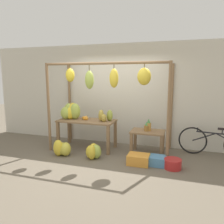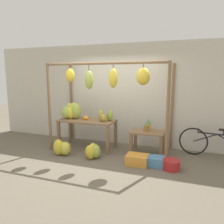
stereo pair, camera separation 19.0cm
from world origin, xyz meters
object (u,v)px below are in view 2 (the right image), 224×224
fruit_crate_white (137,160)px  papaya_pile (106,116)px  banana_pile_ground_right (92,151)px  blue_bucket (171,165)px  pineapple_cluster (148,127)px  banana_pile_ground_left (62,148)px  banana_pile_on_table (72,111)px  fruit_crate_purple (156,161)px  orange_pile (86,118)px  parked_bicycle (216,144)px

fruit_crate_white → papaya_pile: (-1.00, 0.67, 0.80)m
banana_pile_ground_right → fruit_crate_white: banana_pile_ground_right is taller
blue_bucket → fruit_crate_white: bearing=179.5°
pineapple_cluster → banana_pile_ground_left: size_ratio=0.67×
banana_pile_on_table → fruit_crate_purple: bearing=-13.8°
banana_pile_on_table → fruit_crate_white: banana_pile_on_table is taller
banana_pile_on_table → papaya_pile: size_ratio=1.47×
pineapple_cluster → fruit_crate_white: pineapple_cluster is taller
banana_pile_ground_left → papaya_pile: size_ratio=1.14×
fruit_crate_white → papaya_pile: papaya_pile is taller
orange_pile → pineapple_cluster: 1.66m
banana_pile_on_table → banana_pile_ground_right: (0.90, -0.65, -0.80)m
orange_pile → banana_pile_ground_left: 1.02m
orange_pile → parked_bicycle: (3.24, 0.31, -0.46)m
fruit_crate_white → papaya_pile: 1.44m
fruit_crate_white → blue_bucket: bearing=-0.5°
orange_pile → pineapple_cluster: bearing=0.8°
fruit_crate_purple → banana_pile_ground_right: bearing=-177.4°
banana_pile_ground_left → blue_bucket: 2.61m
pineapple_cluster → banana_pile_ground_left: pineapple_cluster is taller
banana_pile_ground_left → fruit_crate_purple: (2.26, 0.11, -0.07)m
parked_bicycle → pineapple_cluster: bearing=-169.9°
pineapple_cluster → banana_pile_ground_left: 2.16m
orange_pile → pineapple_cluster: pineapple_cluster is taller
orange_pile → banana_pile_ground_right: size_ratio=0.44×
banana_pile_on_table → blue_bucket: 2.93m
orange_pile → blue_bucket: orange_pile is taller
banana_pile_ground_left → banana_pile_ground_right: 0.80m
fruit_crate_white → papaya_pile: size_ratio=1.17×
parked_bicycle → papaya_pile: 2.73m
banana_pile_on_table → papaya_pile: bearing=0.9°
banana_pile_ground_right → fruit_crate_purple: bearing=2.6°
pineapple_cluster → banana_pile_ground_right: 1.46m
pineapple_cluster → banana_pile_ground_left: (-1.96, -0.76, -0.53)m
banana_pile_ground_right → papaya_pile: size_ratio=1.13×
orange_pile → banana_pile_ground_left: orange_pile is taller
banana_pile_ground_left → papaya_pile: papaya_pile is taller
fruit_crate_white → fruit_crate_purple: size_ratio=1.11×
banana_pile_on_table → blue_bucket: (2.71, -0.66, -0.87)m
banana_pile_ground_left → pineapple_cluster: bearing=21.1°
banana_pile_ground_left → parked_bicycle: size_ratio=0.27×
banana_pile_ground_right → fruit_crate_white: bearing=-0.5°
pineapple_cluster → papaya_pile: papaya_pile is taller
orange_pile → banana_pile_ground_right: orange_pile is taller
banana_pile_on_table → orange_pile: bearing=5.1°
parked_bicycle → papaya_pile: (-2.66, -0.33, 0.55)m
banana_pile_ground_right → parked_bicycle: bearing=19.9°
pineapple_cluster → banana_pile_ground_left: bearing=-158.9°
orange_pile → fruit_crate_white: bearing=-23.7°
fruit_crate_white → banana_pile_ground_left: bearing=-178.9°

